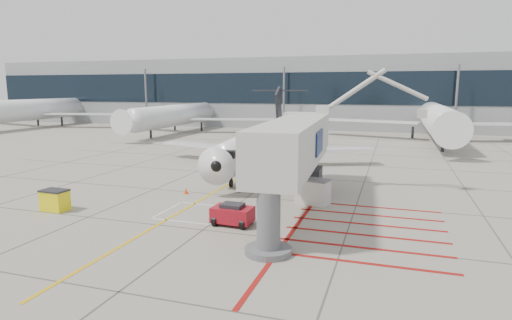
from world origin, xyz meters
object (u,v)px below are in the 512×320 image
(regional_jet, at_px, (252,130))
(pushback_tug, at_px, (233,214))
(spill_bin, at_px, (55,200))
(jet_bridge, at_px, (293,153))

(regional_jet, xyz_separation_m, pushback_tug, (4.26, -16.35, -3.33))
(spill_bin, bearing_deg, regional_jet, 66.45)
(regional_jet, bearing_deg, pushback_tug, -80.14)
(pushback_tug, relative_size, spill_bin, 1.43)
(jet_bridge, xyz_separation_m, pushback_tug, (-2.90, -3.23, -3.35))
(jet_bridge, relative_size, spill_bin, 12.17)
(regional_jet, height_order, jet_bridge, jet_bridge)
(jet_bridge, bearing_deg, regional_jet, 115.16)
(regional_jet, height_order, spill_bin, regional_jet)
(regional_jet, distance_m, pushback_tug, 17.23)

